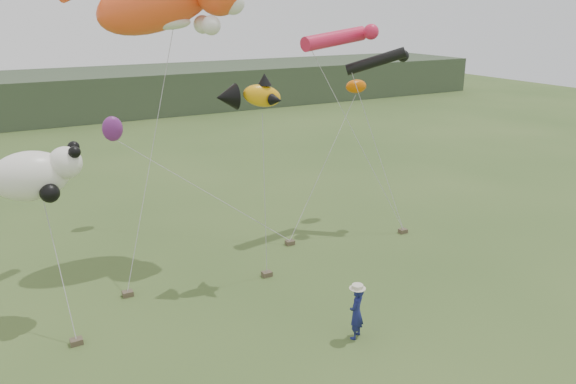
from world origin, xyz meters
name	(u,v)px	position (x,y,z in m)	size (l,w,h in m)	color
ground	(337,334)	(0.00, 0.00, 0.00)	(120.00, 120.00, 0.00)	#385123
headland	(48,97)	(-3.11, 44.69, 1.92)	(90.00, 13.00, 4.00)	#2D3D28
festival_attendant	(356,313)	(0.42, -0.42, 0.87)	(0.64, 0.42, 1.75)	navy
sandbag_anchors	(249,271)	(-0.64, 5.30, 0.09)	(15.12, 3.86, 0.19)	brown
fish_kite	(249,95)	(-0.56, 5.06, 6.97)	(2.41, 1.60, 1.29)	#EEA10D
tube_kites	(354,45)	(5.92, 7.95, 8.35)	(5.12, 2.09, 2.26)	black
panda_kite	(36,174)	(-7.67, 5.70, 4.93)	(2.76, 1.78, 1.72)	white
misc_kites	(210,112)	(0.50, 11.70, 5.29)	(11.68, 4.83, 2.66)	#E06101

